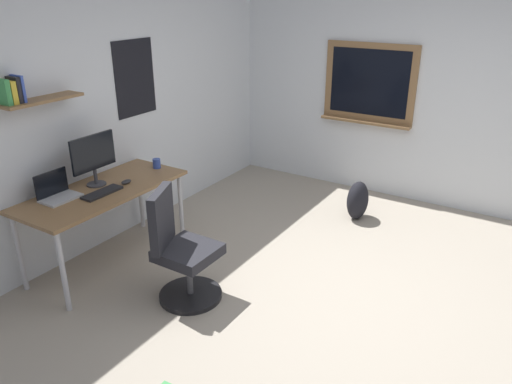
% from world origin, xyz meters
% --- Properties ---
extents(ground_plane, '(5.20, 5.20, 0.00)m').
position_xyz_m(ground_plane, '(0.00, 0.00, 0.00)').
color(ground_plane, '#9E9384').
rests_on(ground_plane, ground).
extents(wall_back, '(5.00, 0.30, 2.60)m').
position_xyz_m(wall_back, '(-0.00, 2.45, 1.30)').
color(wall_back, silver).
rests_on(wall_back, ground).
extents(wall_right, '(0.22, 5.00, 2.60)m').
position_xyz_m(wall_right, '(2.45, 0.03, 1.30)').
color(wall_right, silver).
rests_on(wall_right, ground).
extents(desk, '(1.52, 0.67, 0.74)m').
position_xyz_m(desk, '(-0.57, 2.03, 0.67)').
color(desk, olive).
rests_on(desk, ground).
extents(office_chair, '(0.54, 0.55, 0.95)m').
position_xyz_m(office_chair, '(-0.65, 1.10, 0.41)').
color(office_chair, black).
rests_on(office_chair, ground).
extents(laptop, '(0.31, 0.21, 0.23)m').
position_xyz_m(laptop, '(-0.92, 2.19, 0.80)').
color(laptop, '#ADAFB5').
rests_on(laptop, desk).
extents(monitor_primary, '(0.46, 0.17, 0.46)m').
position_xyz_m(monitor_primary, '(-0.54, 2.14, 1.01)').
color(monitor_primary, '#38383D').
rests_on(monitor_primary, desk).
extents(keyboard, '(0.37, 0.13, 0.02)m').
position_xyz_m(keyboard, '(-0.65, 1.95, 0.75)').
color(keyboard, black).
rests_on(keyboard, desk).
extents(computer_mouse, '(0.10, 0.06, 0.03)m').
position_xyz_m(computer_mouse, '(-0.37, 1.95, 0.76)').
color(computer_mouse, '#262628').
rests_on(computer_mouse, desk).
extents(coffee_mug, '(0.08, 0.08, 0.09)m').
position_xyz_m(coffee_mug, '(0.09, 2.00, 0.79)').
color(coffee_mug, '#334CA5').
rests_on(coffee_mug, desk).
extents(backpack, '(0.32, 0.22, 0.43)m').
position_xyz_m(backpack, '(1.54, 0.44, 0.22)').
color(backpack, black).
rests_on(backpack, ground).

